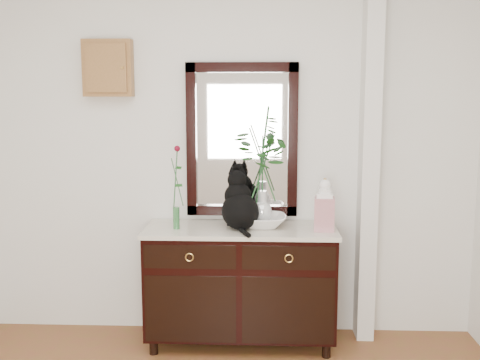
{
  "coord_description": "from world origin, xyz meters",
  "views": [
    {
      "loc": [
        0.25,
        -2.07,
        1.76
      ],
      "look_at": [
        0.1,
        1.63,
        1.2
      ],
      "focal_mm": 42.0,
      "sensor_mm": 36.0,
      "label": 1
    }
  ],
  "objects_px": {
    "cat": "(240,200)",
    "ginger_jar": "(324,204)",
    "sideboard": "(241,280)",
    "lotus_bowl": "(262,221)"
  },
  "relations": [
    {
      "from": "sideboard",
      "to": "ginger_jar",
      "type": "distance_m",
      "value": 0.8
    },
    {
      "from": "cat",
      "to": "ginger_jar",
      "type": "height_order",
      "value": "cat"
    },
    {
      "from": "sideboard",
      "to": "lotus_bowl",
      "type": "relative_size",
      "value": 3.91
    },
    {
      "from": "sideboard",
      "to": "ginger_jar",
      "type": "relative_size",
      "value": 3.66
    },
    {
      "from": "sideboard",
      "to": "cat",
      "type": "bearing_deg",
      "value": -93.95
    },
    {
      "from": "cat",
      "to": "ginger_jar",
      "type": "bearing_deg",
      "value": -21.9
    },
    {
      "from": "sideboard",
      "to": "cat",
      "type": "xyz_separation_m",
      "value": [
        -0.0,
        -0.03,
        0.58
      ]
    },
    {
      "from": "lotus_bowl",
      "to": "ginger_jar",
      "type": "xyz_separation_m",
      "value": [
        0.42,
        -0.09,
        0.14
      ]
    },
    {
      "from": "sideboard",
      "to": "ginger_jar",
      "type": "height_order",
      "value": "ginger_jar"
    },
    {
      "from": "cat",
      "to": "lotus_bowl",
      "type": "distance_m",
      "value": 0.23
    }
  ]
}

